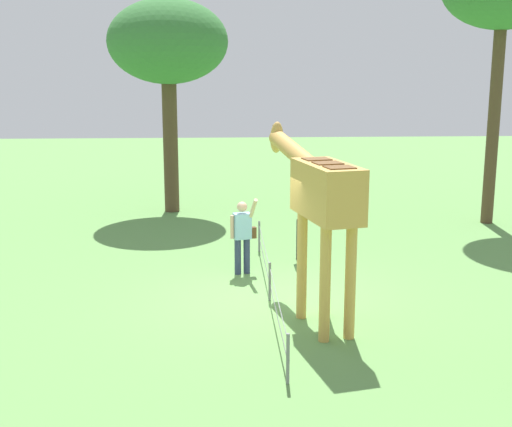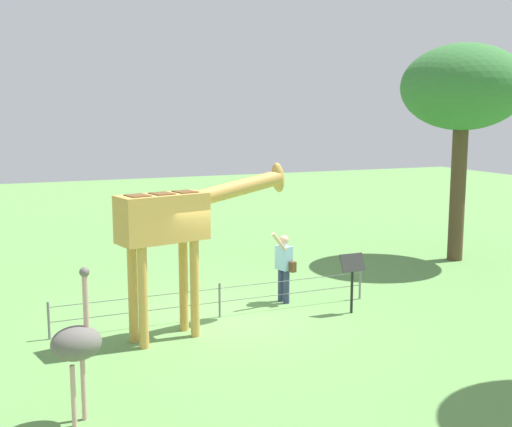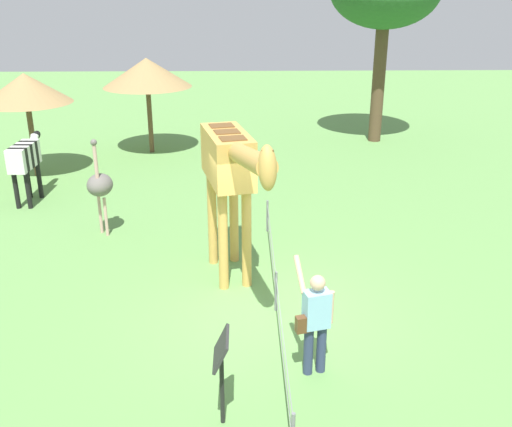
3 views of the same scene
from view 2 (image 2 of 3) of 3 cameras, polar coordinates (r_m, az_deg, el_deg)
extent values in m
plane|color=#60934C|center=(13.83, -3.11, -9.33)|extent=(60.00, 60.00, 0.00)
cylinder|color=gold|center=(12.92, -6.48, -6.23)|extent=(0.18, 0.18, 1.93)
cylinder|color=gold|center=(12.55, -5.49, -6.66)|extent=(0.18, 0.18, 1.93)
cylinder|color=gold|center=(12.44, -10.93, -6.93)|extent=(0.18, 0.18, 1.93)
cylinder|color=gold|center=(12.06, -10.04, -7.42)|extent=(0.18, 0.18, 1.93)
cube|color=gold|center=(12.18, -8.35, -0.37)|extent=(1.81, 1.06, 0.90)
cube|color=brown|center=(12.35, -6.33, 1.95)|extent=(0.45, 0.51, 0.02)
cube|color=brown|center=(12.11, -8.39, 1.77)|extent=(0.45, 0.51, 0.02)
cube|color=brown|center=(11.89, -10.53, 1.59)|extent=(0.45, 0.51, 0.02)
cylinder|color=gold|center=(12.96, -1.81, 2.22)|extent=(2.22, 0.80, 0.65)
ellipsoid|color=gold|center=(13.57, 1.97, 3.23)|extent=(0.42, 0.34, 0.68)
cylinder|color=brown|center=(13.61, 1.87, 4.01)|extent=(0.05, 0.05, 0.14)
cylinder|color=brown|center=(13.50, 2.08, 3.97)|extent=(0.05, 0.05, 0.14)
cylinder|color=navy|center=(14.78, 2.73, -6.54)|extent=(0.14, 0.14, 0.78)
cylinder|color=navy|center=(14.93, 2.23, -6.38)|extent=(0.14, 0.14, 0.78)
cube|color=#8CBFE0|center=(14.70, 2.50, -3.96)|extent=(0.32, 0.41, 0.55)
sphere|color=#D8AD8C|center=(14.61, 2.51, -2.37)|extent=(0.22, 0.22, 0.22)
cylinder|color=#D8AD8C|center=(14.31, 2.07, -2.54)|extent=(0.43, 0.18, 0.47)
cylinder|color=#D8AD8C|center=(14.86, 1.95, -3.83)|extent=(0.08, 0.08, 0.50)
cube|color=brown|center=(14.60, 3.20, -4.75)|extent=(0.17, 0.22, 0.24)
cylinder|color=#CC9E93|center=(9.72, -15.12, -14.94)|extent=(0.07, 0.07, 0.90)
cylinder|color=#CC9E93|center=(9.55, -15.97, -15.40)|extent=(0.07, 0.07, 0.90)
ellipsoid|color=#66605B|center=(9.36, -15.73, -11.08)|extent=(0.70, 0.56, 0.49)
cylinder|color=#CC9E93|center=(9.21, -14.94, -7.78)|extent=(0.08, 0.08, 0.80)
sphere|color=#66605B|center=(9.09, -15.06, -5.06)|extent=(0.14, 0.14, 0.14)
cylinder|color=brown|center=(19.72, 17.55, 1.75)|extent=(0.45, 0.45, 4.02)
ellipsoid|color=#387538|center=(19.60, 17.97, 10.69)|extent=(3.54, 3.54, 2.47)
cylinder|color=black|center=(14.20, 8.54, -6.93)|extent=(0.06, 0.06, 0.95)
cube|color=#2D2D2D|center=(14.04, 8.60, -4.35)|extent=(0.56, 0.21, 0.38)
cylinder|color=slate|center=(13.12, -18.01, -9.08)|extent=(0.05, 0.05, 0.75)
cylinder|color=slate|center=(13.81, -3.26, -7.73)|extent=(0.05, 0.05, 0.75)
cylinder|color=slate|center=(15.29, 9.26, -6.18)|extent=(0.05, 0.05, 0.75)
cube|color=slate|center=(13.74, -3.27, -6.68)|extent=(7.00, 0.01, 0.01)
cube|color=slate|center=(13.82, -3.26, -7.88)|extent=(7.00, 0.01, 0.01)
camera|label=1|loc=(15.57, -53.97, 5.54)|focal=47.94mm
camera|label=3|loc=(17.84, 25.61, 11.22)|focal=40.87mm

